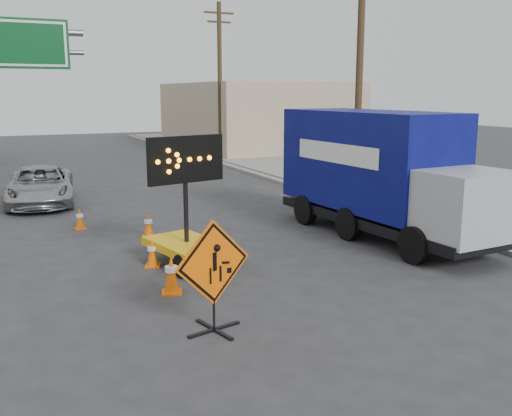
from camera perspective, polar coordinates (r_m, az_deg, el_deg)
ground at (r=9.72m, az=4.21°, el=-12.58°), size 100.00×100.00×0.00m
curb_right at (r=25.80m, az=2.09°, el=2.79°), size 0.40×60.00×0.12m
sidewalk_right at (r=26.91m, az=6.47°, el=3.12°), size 4.00×60.00×0.15m
building_right_far at (r=41.57m, az=-0.12°, el=9.21°), size 10.00×14.00×4.60m
utility_pole_near at (r=21.63m, az=10.30°, el=13.24°), size 1.80×0.26×9.00m
utility_pole_far at (r=34.07m, az=-3.64°, el=12.69°), size 1.80×0.26×9.00m
construction_sign at (r=9.53m, az=-4.29°, el=-6.55°), size 1.42×1.02×1.93m
arrow_board at (r=13.29m, az=-6.96°, el=-2.91°), size 1.88×2.34×3.01m
pickup_truck at (r=21.87m, az=-20.76°, el=2.10°), size 2.79×5.07×1.35m
box_truck at (r=16.15m, az=12.35°, el=2.70°), size 2.66×7.38×3.45m
cone_a at (r=11.58m, az=-8.46°, el=-6.56°), size 0.50×0.50×0.80m
cone_b at (r=13.41m, az=-10.34°, el=-4.37°), size 0.44×0.44×0.67m
cone_c at (r=16.18m, az=-10.71°, el=-1.65°), size 0.36×0.36×0.68m
cone_d at (r=17.55m, az=-17.21°, el=-1.02°), size 0.36×0.36×0.63m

